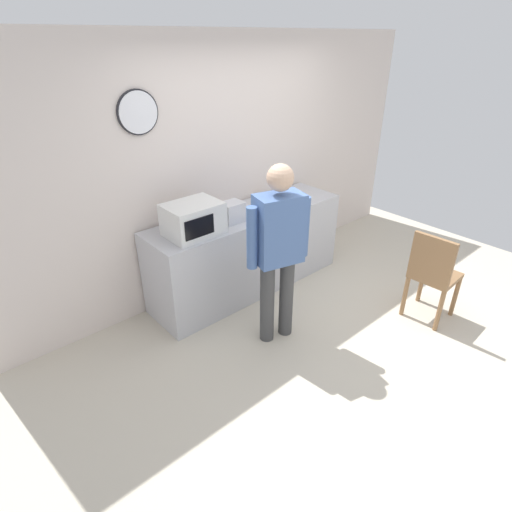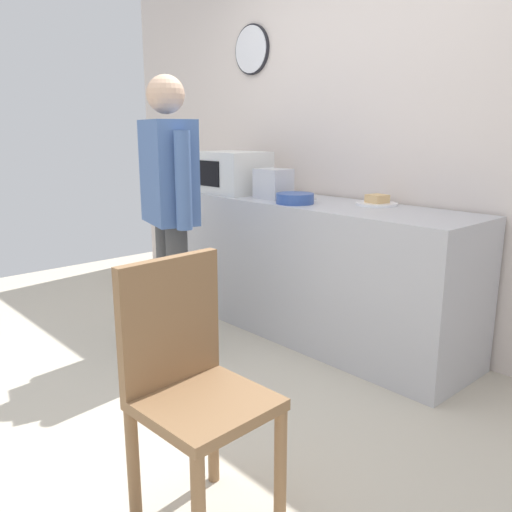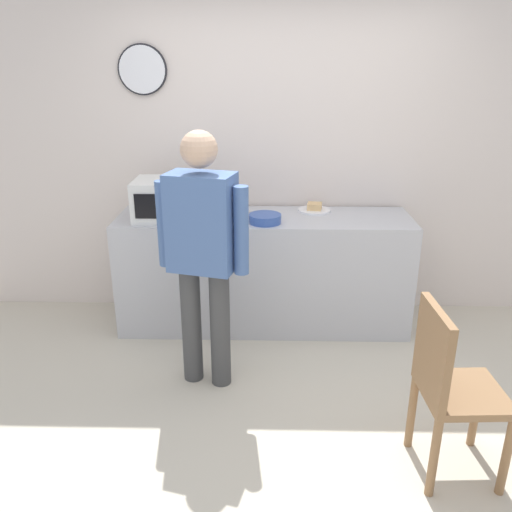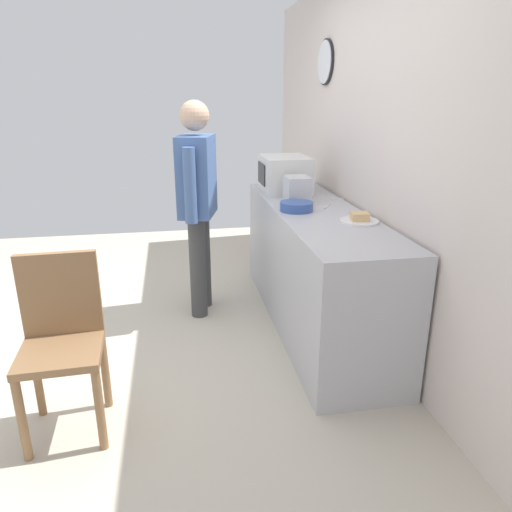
{
  "view_description": "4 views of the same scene",
  "coord_description": "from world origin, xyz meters",
  "px_view_note": "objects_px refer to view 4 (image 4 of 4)",
  "views": [
    {
      "loc": [
        -2.7,
        -1.82,
        2.54
      ],
      "look_at": [
        -0.41,
        0.78,
        0.66
      ],
      "focal_mm": 28.72,
      "sensor_mm": 36.0,
      "label": 1
    },
    {
      "loc": [
        2.17,
        -1.35,
        1.35
      ],
      "look_at": [
        -0.24,
        0.83,
        0.58
      ],
      "focal_mm": 37.05,
      "sensor_mm": 36.0,
      "label": 2
    },
    {
      "loc": [
        -0.11,
        -2.65,
        2.05
      ],
      "look_at": [
        -0.19,
        0.85,
        0.72
      ],
      "focal_mm": 36.82,
      "sensor_mm": 36.0,
      "label": 3
    },
    {
      "loc": [
        3.11,
        0.19,
        1.7
      ],
      "look_at": [
        -0.18,
        0.78,
        0.56
      ],
      "focal_mm": 33.28,
      "sensor_mm": 36.0,
      "label": 4
    }
  ],
  "objects_px": {
    "toaster": "(297,190)",
    "wooden_chair": "(62,336)",
    "sandwich_plate": "(360,219)",
    "fork_utensil": "(335,198)",
    "spoon_utensil": "(327,206)",
    "microwave": "(285,174)",
    "person_standing": "(198,195)",
    "salad_bowl": "(296,206)"
  },
  "relations": [
    {
      "from": "toaster",
      "to": "wooden_chair",
      "type": "height_order",
      "value": "toaster"
    },
    {
      "from": "toaster",
      "to": "wooden_chair",
      "type": "xyz_separation_m",
      "value": [
        1.21,
        -1.55,
        -0.48
      ]
    },
    {
      "from": "sandwich_plate",
      "to": "toaster",
      "type": "xyz_separation_m",
      "value": [
        -0.67,
        -0.25,
        0.08
      ]
    },
    {
      "from": "fork_utensil",
      "to": "spoon_utensil",
      "type": "bearing_deg",
      "value": -29.95
    },
    {
      "from": "toaster",
      "to": "fork_utensil",
      "type": "bearing_deg",
      "value": 104.76
    },
    {
      "from": "microwave",
      "to": "sandwich_plate",
      "type": "xyz_separation_m",
      "value": [
        1.11,
        0.24,
        -0.13
      ]
    },
    {
      "from": "fork_utensil",
      "to": "microwave",
      "type": "bearing_deg",
      "value": -136.78
    },
    {
      "from": "toaster",
      "to": "person_standing",
      "type": "distance_m",
      "value": 0.77
    },
    {
      "from": "spoon_utensil",
      "to": "fork_utensil",
      "type": "bearing_deg",
      "value": 150.05
    },
    {
      "from": "microwave",
      "to": "fork_utensil",
      "type": "xyz_separation_m",
      "value": [
        0.36,
        0.34,
        -0.15
      ]
    },
    {
      "from": "sandwich_plate",
      "to": "person_standing",
      "type": "xyz_separation_m",
      "value": [
        -0.77,
        -1.01,
        0.05
      ]
    },
    {
      "from": "toaster",
      "to": "spoon_utensil",
      "type": "relative_size",
      "value": 1.29
    },
    {
      "from": "toaster",
      "to": "spoon_utensil",
      "type": "xyz_separation_m",
      "value": [
        0.19,
        0.18,
        -0.1
      ]
    },
    {
      "from": "salad_bowl",
      "to": "wooden_chair",
      "type": "bearing_deg",
      "value": -57.77
    },
    {
      "from": "fork_utensil",
      "to": "wooden_chair",
      "type": "bearing_deg",
      "value": -55.6
    },
    {
      "from": "toaster",
      "to": "salad_bowl",
      "type": "bearing_deg",
      "value": -15.3
    },
    {
      "from": "spoon_utensil",
      "to": "sandwich_plate",
      "type": "bearing_deg",
      "value": 7.75
    },
    {
      "from": "sandwich_plate",
      "to": "toaster",
      "type": "bearing_deg",
      "value": -159.52
    },
    {
      "from": "toaster",
      "to": "person_standing",
      "type": "height_order",
      "value": "person_standing"
    },
    {
      "from": "salad_bowl",
      "to": "spoon_utensil",
      "type": "relative_size",
      "value": 1.41
    },
    {
      "from": "salad_bowl",
      "to": "fork_utensil",
      "type": "relative_size",
      "value": 1.41
    },
    {
      "from": "spoon_utensil",
      "to": "salad_bowl",
      "type": "bearing_deg",
      "value": -70.69
    },
    {
      "from": "wooden_chair",
      "to": "sandwich_plate",
      "type": "bearing_deg",
      "value": 106.69
    },
    {
      "from": "sandwich_plate",
      "to": "wooden_chair",
      "type": "distance_m",
      "value": 1.92
    },
    {
      "from": "microwave",
      "to": "wooden_chair",
      "type": "bearing_deg",
      "value": -43.31
    },
    {
      "from": "toaster",
      "to": "person_standing",
      "type": "bearing_deg",
      "value": -97.74
    },
    {
      "from": "microwave",
      "to": "person_standing",
      "type": "relative_size",
      "value": 0.3
    },
    {
      "from": "microwave",
      "to": "sandwich_plate",
      "type": "bearing_deg",
      "value": 12.25
    },
    {
      "from": "microwave",
      "to": "person_standing",
      "type": "distance_m",
      "value": 0.85
    },
    {
      "from": "fork_utensil",
      "to": "salad_bowl",
      "type": "bearing_deg",
      "value": -48.76
    },
    {
      "from": "person_standing",
      "to": "spoon_utensil",
      "type": "bearing_deg",
      "value": 73.0
    },
    {
      "from": "salad_bowl",
      "to": "microwave",
      "type": "bearing_deg",
      "value": 173.46
    },
    {
      "from": "microwave",
      "to": "toaster",
      "type": "distance_m",
      "value": 0.45
    },
    {
      "from": "sandwich_plate",
      "to": "spoon_utensil",
      "type": "distance_m",
      "value": 0.49
    },
    {
      "from": "toaster",
      "to": "spoon_utensil",
      "type": "distance_m",
      "value": 0.28
    },
    {
      "from": "toaster",
      "to": "fork_utensil",
      "type": "xyz_separation_m",
      "value": [
        -0.09,
        0.34,
        -0.1
      ]
    },
    {
      "from": "spoon_utensil",
      "to": "person_standing",
      "type": "xyz_separation_m",
      "value": [
        -0.29,
        -0.94,
        0.06
      ]
    },
    {
      "from": "wooden_chair",
      "to": "spoon_utensil",
      "type": "bearing_deg",
      "value": 120.48
    },
    {
      "from": "salad_bowl",
      "to": "wooden_chair",
      "type": "height_order",
      "value": "salad_bowl"
    },
    {
      "from": "microwave",
      "to": "wooden_chair",
      "type": "xyz_separation_m",
      "value": [
        1.65,
        -1.56,
        -0.53
      ]
    },
    {
      "from": "fork_utensil",
      "to": "wooden_chair",
      "type": "height_order",
      "value": "wooden_chair"
    },
    {
      "from": "fork_utensil",
      "to": "spoon_utensil",
      "type": "height_order",
      "value": "same"
    }
  ]
}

